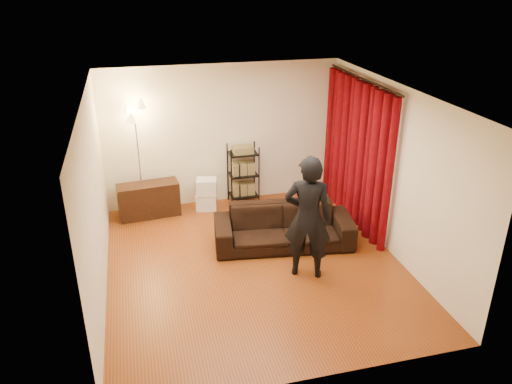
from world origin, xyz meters
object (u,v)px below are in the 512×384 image
object	(u,v)px
sofa	(283,227)
storage_boxes	(206,194)
person	(308,218)
wire_shelf	(243,174)
media_cabinet	(149,200)
floor_lamp	(139,161)

from	to	relation	value
sofa	storage_boxes	world-z (taller)	sofa
person	wire_shelf	xyz separation A→B (m)	(-0.35, 2.72, -0.36)
storage_boxes	person	bearing A→B (deg)	-66.72
media_cabinet	floor_lamp	world-z (taller)	floor_lamp
sofa	floor_lamp	bearing A→B (deg)	150.22
media_cabinet	storage_boxes	bearing A→B (deg)	-5.88
sofa	wire_shelf	xyz separation A→B (m)	(-0.27, 1.80, 0.26)
media_cabinet	sofa	bearing A→B (deg)	-43.76
sofa	media_cabinet	world-z (taller)	sofa
sofa	storage_boxes	distance (m)	1.95
person	floor_lamp	bearing A→B (deg)	-25.97
floor_lamp	media_cabinet	bearing A→B (deg)	-22.85
sofa	media_cabinet	xyz separation A→B (m)	(-2.11, 1.65, -0.01)
person	media_cabinet	distance (m)	3.43
media_cabinet	floor_lamp	size ratio (longest dim) A/B	0.51
storage_boxes	floor_lamp	bearing A→B (deg)	177.62
sofa	storage_boxes	size ratio (longest dim) A/B	3.59
person	wire_shelf	bearing A→B (deg)	-59.87
person	wire_shelf	distance (m)	2.76
media_cabinet	storage_boxes	world-z (taller)	media_cabinet
storage_boxes	wire_shelf	world-z (taller)	wire_shelf
person	sofa	bearing A→B (deg)	-62.63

